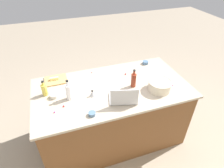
{
  "coord_description": "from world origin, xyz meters",
  "views": [
    {
      "loc": [
        0.6,
        1.77,
        2.31
      ],
      "look_at": [
        0.0,
        0.0,
        0.95
      ],
      "focal_mm": 30.19,
      "sensor_mm": 36.0,
      "label": 1
    }
  ],
  "objects": [
    {
      "name": "candy_3",
      "position": [
        -0.27,
        -0.21,
        0.91
      ],
      "size": [
        0.02,
        0.02,
        0.02
      ],
      "primitive_type": "sphere",
      "color": "red",
      "rests_on": "island_counter"
    },
    {
      "name": "ramekin_wide",
      "position": [
        0.7,
        -0.03,
        0.92
      ],
      "size": [
        0.09,
        0.09,
        0.05
      ],
      "primitive_type": "cylinder",
      "color": "beige",
      "rests_on": "island_counter"
    },
    {
      "name": "candy_4",
      "position": [
        0.61,
        0.17,
        0.91
      ],
      "size": [
        0.02,
        0.02,
        0.02
      ],
      "primitive_type": "sphere",
      "color": "red",
      "rests_on": "island_counter"
    },
    {
      "name": "candy_2",
      "position": [
        0.72,
        0.23,
        0.91
      ],
      "size": [
        0.02,
        0.02,
        0.02
      ],
      "primitive_type": "sphere",
      "color": "#CC3399",
      "rests_on": "island_counter"
    },
    {
      "name": "bottle_oil",
      "position": [
        0.79,
        -0.11,
        0.98
      ],
      "size": [
        0.06,
        0.06,
        0.19
      ],
      "color": "#DBC64C",
      "rests_on": "island_counter"
    },
    {
      "name": "bottle_soy",
      "position": [
        -0.26,
        0.06,
        1.0
      ],
      "size": [
        0.06,
        0.06,
        0.24
      ],
      "color": "maroon",
      "rests_on": "island_counter"
    },
    {
      "name": "mixing_bowl_large",
      "position": [
        -0.53,
        0.23,
        0.96
      ],
      "size": [
        0.28,
        0.28,
        0.12
      ],
      "color": "beige",
      "rests_on": "island_counter"
    },
    {
      "name": "cutting_board",
      "position": [
        0.65,
        -0.37,
        0.91
      ],
      "size": [
        0.28,
        0.23,
        0.02
      ],
      "primitive_type": "cube",
      "color": "tan",
      "rests_on": "island_counter"
    },
    {
      "name": "ground_plane",
      "position": [
        0.0,
        0.0,
        0.0
      ],
      "size": [
        12.0,
        12.0,
        0.0
      ],
      "primitive_type": "plane",
      "color": "gray"
    },
    {
      "name": "bottle_vinegar",
      "position": [
        0.53,
        0.05,
        1.0
      ],
      "size": [
        0.06,
        0.06,
        0.25
      ],
      "color": "white",
      "rests_on": "island_counter"
    },
    {
      "name": "laptop",
      "position": [
        -0.04,
        0.29,
        0.95
      ],
      "size": [
        0.36,
        0.3,
        0.22
      ],
      "color": "#B7B7BC",
      "rests_on": "island_counter"
    },
    {
      "name": "candy_1",
      "position": [
        0.16,
        -0.4,
        0.91
      ],
      "size": [
        0.01,
        0.01,
        0.01
      ],
      "primitive_type": "sphere",
      "color": "red",
      "rests_on": "island_counter"
    },
    {
      "name": "ramekin_small",
      "position": [
        0.35,
        0.39,
        0.92
      ],
      "size": [
        0.08,
        0.08,
        0.04
      ],
      "primitive_type": "cylinder",
      "color": "slate",
      "rests_on": "island_counter"
    },
    {
      "name": "kitchen_timer",
      "position": [
        0.27,
        0.08,
        0.94
      ],
      "size": [
        0.07,
        0.07,
        0.08
      ],
      "color": "#B2B2B7",
      "rests_on": "island_counter"
    },
    {
      "name": "butter_stick_left",
      "position": [
        0.66,
        -0.37,
        0.94
      ],
      "size": [
        0.11,
        0.04,
        0.04
      ],
      "primitive_type": "cube",
      "rotation": [
        0.0,
        0.0,
        -0.04
      ],
      "color": "#F4E58C",
      "rests_on": "cutting_board"
    },
    {
      "name": "island_counter",
      "position": [
        0.0,
        0.0,
        0.45
      ],
      "size": [
        1.92,
        1.02,
        0.9
      ],
      "color": "brown",
      "rests_on": "ground"
    },
    {
      "name": "candy_0",
      "position": [
        0.81,
        -0.34,
        0.91
      ],
      "size": [
        0.02,
        0.02,
        0.02
      ],
      "primitive_type": "sphere",
      "color": "blue",
      "rests_on": "island_counter"
    },
    {
      "name": "ramekin_medium",
      "position": [
        -0.66,
        -0.39,
        0.92
      ],
      "size": [
        0.09,
        0.09,
        0.04
      ],
      "primitive_type": "cylinder",
      "color": "slate",
      "rests_on": "island_counter"
    },
    {
      "name": "candy_5",
      "position": [
        -0.74,
        0.21,
        0.91
      ],
      "size": [
        0.02,
        0.02,
        0.02
      ],
      "primitive_type": "sphere",
      "color": "#CC3399",
      "rests_on": "island_counter"
    }
  ]
}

